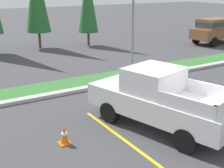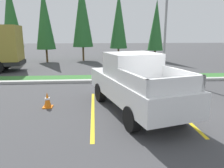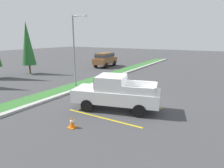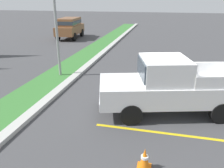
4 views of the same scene
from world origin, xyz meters
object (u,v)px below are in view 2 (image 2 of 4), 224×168
object	(u,v)px
street_light	(167,20)
pickup_truck_main	(135,83)
cypress_tree_center	(82,14)
cypress_tree_right_inner	(119,20)
cypress_tree_rightmost	(156,25)
cypress_tree_leftmost	(11,15)
cypress_tree_left_inner	(44,19)
traffic_cone	(47,100)

from	to	relation	value
street_light	pickup_truck_main	bearing A→B (deg)	-117.51
pickup_truck_main	street_light	world-z (taller)	street_light
street_light	cypress_tree_center	distance (m)	11.44
cypress_tree_right_inner	cypress_tree_rightmost	distance (m)	3.91
street_light	cypress_tree_right_inner	world-z (taller)	cypress_tree_right_inner
cypress_tree_leftmost	cypress_tree_left_inner	size ratio (longest dim) A/B	1.09
cypress_tree_rightmost	cypress_tree_center	bearing A→B (deg)	173.95
cypress_tree_center	cypress_tree_rightmost	distance (m)	7.63
pickup_truck_main	cypress_tree_leftmost	size ratio (longest dim) A/B	0.71
cypress_tree_rightmost	traffic_cone	size ratio (longest dim) A/B	10.27
street_light	cypress_tree_center	world-z (taller)	cypress_tree_center
pickup_truck_main	street_light	distance (m)	6.85
cypress_tree_left_inner	traffic_cone	bearing A→B (deg)	-78.30
pickup_truck_main	cypress_tree_center	xyz separation A→B (m)	(-2.60, 15.58, 3.74)
pickup_truck_main	cypress_tree_left_inner	distance (m)	16.31
street_light	cypress_tree_leftmost	world-z (taller)	cypress_tree_leftmost
street_light	cypress_tree_right_inner	xyz separation A→B (m)	(-1.77, 10.19, 0.57)
cypress_tree_left_inner	cypress_tree_rightmost	size ratio (longest dim) A/B	1.16
cypress_tree_center	cypress_tree_right_inner	world-z (taller)	cypress_tree_center
street_light	cypress_tree_left_inner	xyz separation A→B (m)	(-9.14, 9.11, 0.62)
street_light	cypress_tree_center	size ratio (longest dim) A/B	0.76
pickup_truck_main	cypress_tree_left_inner	size ratio (longest dim) A/B	0.77
pickup_truck_main	cypress_tree_right_inner	xyz separation A→B (m)	(1.17, 15.82, 3.13)
pickup_truck_main	cypress_tree_right_inner	world-z (taller)	cypress_tree_right_inner
cypress_tree_leftmost	cypress_tree_rightmost	size ratio (longest dim) A/B	1.27
cypress_tree_right_inner	street_light	bearing A→B (deg)	-80.16
traffic_cone	cypress_tree_leftmost	bearing A→B (deg)	113.03
street_light	cypress_tree_right_inner	size ratio (longest dim) A/B	0.87
cypress_tree_leftmost	cypress_tree_right_inner	bearing A→B (deg)	1.20
pickup_truck_main	cypress_tree_center	size ratio (longest dim) A/B	0.68
cypress_tree_leftmost	cypress_tree_rightmost	world-z (taller)	cypress_tree_leftmost
traffic_cone	cypress_tree_left_inner	bearing A→B (deg)	101.70
cypress_tree_leftmost	traffic_cone	world-z (taller)	cypress_tree_leftmost
cypress_tree_leftmost	cypress_tree_center	xyz separation A→B (m)	(7.06, -0.01, 0.18)
cypress_tree_left_inner	cypress_tree_right_inner	size ratio (longest dim) A/B	1.01
cypress_tree_rightmost	traffic_cone	xyz separation A→B (m)	(-8.17, -14.22, -3.33)
cypress_tree_center	cypress_tree_rightmost	size ratio (longest dim) A/B	1.32
street_light	traffic_cone	xyz separation A→B (m)	(-6.21, -5.07, -3.31)
cypress_tree_center	cypress_tree_leftmost	bearing A→B (deg)	179.88
street_light	cypress_tree_right_inner	distance (m)	10.35
cypress_tree_center	traffic_cone	bearing A→B (deg)	-92.57
cypress_tree_right_inner	traffic_cone	distance (m)	16.36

